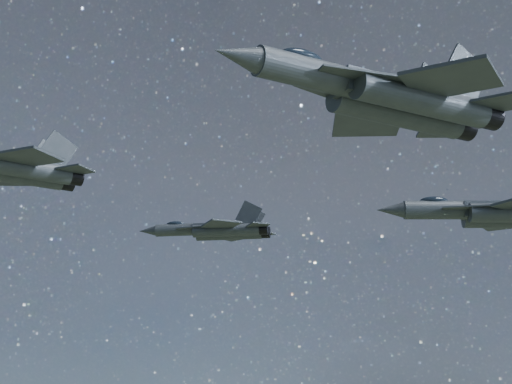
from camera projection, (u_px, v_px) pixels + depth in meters
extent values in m
cube|color=#2E3539|center=(12.00, 165.00, 67.93)|extent=(8.68, 4.16, 1.37)
cylinder|color=#2E3539|center=(20.00, 168.00, 67.18)|extent=(8.89, 4.28, 1.64)
cylinder|color=#2E3539|center=(13.00, 174.00, 68.86)|extent=(8.89, 4.28, 1.64)
cylinder|color=black|center=(74.00, 177.00, 69.77)|extent=(1.77, 1.86, 1.51)
cylinder|color=black|center=(66.00, 182.00, 71.45)|extent=(1.77, 1.86, 1.51)
cube|color=#2E3539|center=(28.00, 157.00, 65.11)|extent=(6.02, 5.96, 0.21)
cube|color=#2E3539|center=(2.00, 178.00, 70.83)|extent=(4.96, 5.35, 0.21)
cube|color=#2E3539|center=(76.00, 170.00, 68.51)|extent=(3.57, 3.55, 0.16)
cube|color=#2E3539|center=(56.00, 183.00, 72.37)|extent=(2.91, 3.07, 0.16)
cube|color=#2E3539|center=(57.00, 151.00, 69.14)|extent=(3.60, 1.00, 3.74)
cube|color=#2E3539|center=(47.00, 159.00, 71.24)|extent=(3.43, 1.56, 3.74)
cylinder|color=#2E3539|center=(184.00, 230.00, 89.57)|extent=(6.64, 4.03, 1.40)
cone|color=#2E3539|center=(148.00, 231.00, 90.20)|extent=(2.49, 2.04, 1.26)
ellipsoid|color=black|center=(175.00, 224.00, 89.91)|extent=(2.34, 1.74, 0.69)
cube|color=#2E3539|center=(225.00, 229.00, 88.89)|extent=(7.27, 4.27, 1.17)
cylinder|color=#2E3539|center=(226.00, 230.00, 87.87)|extent=(7.46, 4.40, 1.40)
cylinder|color=#2E3539|center=(229.00, 234.00, 89.58)|extent=(7.46, 4.40, 1.40)
cylinder|color=black|center=(263.00, 229.00, 87.27)|extent=(1.60, 1.66, 1.29)
cylinder|color=black|center=(265.00, 233.00, 88.98)|extent=(1.60, 1.66, 1.29)
cube|color=#2E3539|center=(196.00, 228.00, 88.16)|extent=(4.38, 3.52, 0.11)
cube|color=#2E3539|center=(201.00, 232.00, 90.47)|extent=(4.78, 2.05, 0.11)
cube|color=#2E3539|center=(221.00, 224.00, 85.89)|extent=(3.90, 4.28, 0.18)
cube|color=#2E3539|center=(231.00, 236.00, 91.71)|extent=(5.11, 4.99, 0.18)
cube|color=#2E3539|center=(258.00, 225.00, 86.26)|extent=(2.28, 2.44, 0.13)
cube|color=#2E3539|center=(263.00, 233.00, 90.20)|extent=(3.03, 2.99, 0.13)
cube|color=#2E3539|center=(249.00, 214.00, 87.74)|extent=(2.80, 1.65, 3.20)
cube|color=#2E3539|center=(252.00, 219.00, 89.88)|extent=(3.00, 1.19, 3.20)
cylinder|color=#2E3539|center=(322.00, 76.00, 40.92)|extent=(7.91, 3.42, 1.63)
cone|color=#2E3539|center=(237.00, 56.00, 38.54)|extent=(2.79, 2.02, 1.47)
ellipsoid|color=black|center=(302.00, 57.00, 40.54)|extent=(2.68, 1.66, 0.81)
cube|color=#2E3539|center=(403.00, 97.00, 43.48)|extent=(8.71, 3.56, 1.36)
cylinder|color=#2E3539|center=(422.00, 100.00, 42.68)|extent=(8.93, 3.67, 1.63)
cylinder|color=#2E3539|center=(398.00, 112.00, 44.43)|extent=(8.93, 3.67, 1.63)
cylinder|color=black|center=(487.00, 116.00, 44.96)|extent=(1.68, 1.79, 1.51)
cylinder|color=black|center=(461.00, 127.00, 46.71)|extent=(1.68, 1.79, 1.51)
cube|color=#2E3539|center=(368.00, 76.00, 40.59)|extent=(5.49, 1.41, 0.13)
cube|color=#2E3539|center=(336.00, 95.00, 42.96)|extent=(5.43, 3.32, 0.13)
cube|color=#2E3539|center=(451.00, 79.00, 40.53)|extent=(6.00, 5.99, 0.21)
cube|color=#2E3539|center=(367.00, 122.00, 46.50)|extent=(5.19, 5.52, 0.21)
cube|color=#2E3539|center=(499.00, 103.00, 43.68)|extent=(3.55, 3.56, 0.16)
cube|color=#2E3539|center=(440.00, 129.00, 47.71)|extent=(3.05, 3.19, 0.16)
cube|color=#2E3539|center=(465.00, 76.00, 44.43)|extent=(3.63, 0.74, 3.73)
cube|color=#2E3539|center=(433.00, 92.00, 46.63)|extent=(3.50, 1.31, 3.73)
cylinder|color=#2E3539|center=(449.00, 210.00, 73.84)|extent=(8.64, 4.03, 1.79)
cone|color=#2E3539|center=(391.00, 210.00, 73.85)|extent=(3.08, 2.29, 1.60)
ellipsoid|color=black|center=(434.00, 201.00, 74.07)|extent=(2.95, 1.90, 0.88)
cube|color=#2E3539|center=(512.00, 211.00, 73.81)|extent=(9.50, 4.22, 1.49)
cube|color=#2E3539|center=(475.00, 207.00, 72.31)|extent=(5.88, 3.81, 0.14)
cube|color=#2E3539|center=(467.00, 215.00, 75.29)|extent=(6.04, 1.76, 0.14)
cube|color=#2E3539|center=(502.00, 223.00, 77.48)|extent=(6.57, 6.53, 0.23)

